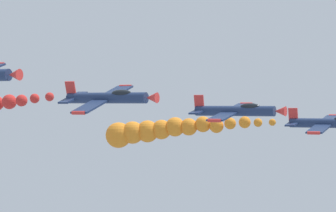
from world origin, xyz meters
The scene contains 4 objects.
airplane_lead centered at (-16.06, 12.65, 97.60)m, with size 9.46×10.35×2.92m.
smoke_trail_lead centered at (-13.54, -8.56, 96.46)m, with size 6.12×20.99×4.07m.
airplane_left_inner centered at (-5.89, 5.19, 99.08)m, with size 9.47×10.35×2.89m.
airplane_right_inner centered at (5.26, -4.02, 100.44)m, with size 9.25×10.35×3.36m.
Camera 1 is at (68.49, 34.89, 99.98)m, focal length 79.70 mm.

